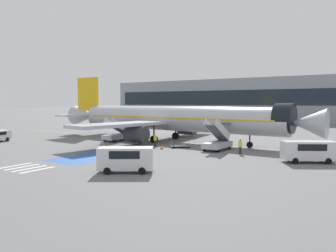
# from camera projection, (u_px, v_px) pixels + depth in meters

# --- Properties ---
(ground_plane) EXTENTS (600.00, 600.00, 0.00)m
(ground_plane) POSITION_uv_depth(u_px,v_px,m) (180.00, 142.00, 50.40)
(ground_plane) COLOR slate
(apron_leadline_yellow) EXTENTS (79.34, 1.60, 0.01)m
(apron_leadline_yellow) POSITION_uv_depth(u_px,v_px,m) (174.00, 142.00, 51.57)
(apron_leadline_yellow) COLOR gold
(apron_leadline_yellow) RESTS_ON ground_plane
(apron_stand_patch_blue) EXTENTS (5.48, 12.82, 0.01)m
(apron_stand_patch_blue) POSITION_uv_depth(u_px,v_px,m) (103.00, 155.00, 38.65)
(apron_stand_patch_blue) COLOR #2856A8
(apron_stand_patch_blue) RESTS_ON ground_plane
(apron_walkway_bar_0) EXTENTS (0.44, 3.60, 0.01)m
(apron_walkway_bar_0) POSITION_uv_depth(u_px,v_px,m) (15.00, 166.00, 32.02)
(apron_walkway_bar_0) COLOR silver
(apron_walkway_bar_0) RESTS_ON ground_plane
(apron_walkway_bar_1) EXTENTS (0.44, 3.60, 0.01)m
(apron_walkway_bar_1) POSITION_uv_depth(u_px,v_px,m) (22.00, 167.00, 31.35)
(apron_walkway_bar_1) COLOR silver
(apron_walkway_bar_1) RESTS_ON ground_plane
(apron_walkway_bar_2) EXTENTS (0.44, 3.60, 0.01)m
(apron_walkway_bar_2) POSITION_uv_depth(u_px,v_px,m) (30.00, 168.00, 30.69)
(apron_walkway_bar_2) COLOR silver
(apron_walkway_bar_2) RESTS_ON ground_plane
(apron_walkway_bar_3) EXTENTS (0.44, 3.60, 0.01)m
(apron_walkway_bar_3) POSITION_uv_depth(u_px,v_px,m) (38.00, 170.00, 30.03)
(apron_walkway_bar_3) COLOR silver
(apron_walkway_bar_3) RESTS_ON ground_plane
(airliner) EXTENTS (45.36, 32.94, 10.84)m
(airliner) POSITION_uv_depth(u_px,v_px,m) (171.00, 119.00, 51.67)
(airliner) COLOR #B7BCC4
(airliner) RESTS_ON ground_plane
(boarding_stairs_forward) EXTENTS (2.28, 5.26, 4.22)m
(boarding_stairs_forward) POSITION_uv_depth(u_px,v_px,m) (217.00, 142.00, 42.32)
(boarding_stairs_forward) COLOR #ADB2BA
(boarding_stairs_forward) RESTS_ON ground_plane
(boarding_stairs_aft) EXTENTS (2.28, 5.26, 3.81)m
(boarding_stairs_aft) POSITION_uv_depth(u_px,v_px,m) (117.00, 135.00, 52.35)
(boarding_stairs_aft) COLOR #ADB2BA
(boarding_stairs_aft) RESTS_ON ground_plane
(fuel_tanker) EXTENTS (9.38, 2.80, 3.49)m
(fuel_tanker) POSITION_uv_depth(u_px,v_px,m) (195.00, 121.00, 75.14)
(fuel_tanker) COLOR #38383D
(fuel_tanker) RESTS_ON ground_plane
(service_van_0) EXTENTS (4.99, 4.19, 2.24)m
(service_van_0) POSITION_uv_depth(u_px,v_px,m) (126.00, 158.00, 28.84)
(service_van_0) COLOR silver
(service_van_0) RESTS_ON ground_plane
(service_van_1) EXTENTS (5.47, 4.36, 2.22)m
(service_van_1) POSITION_uv_depth(u_px,v_px,m) (309.00, 150.00, 33.55)
(service_van_1) COLOR silver
(service_van_1) RESTS_ON ground_plane
(baggage_cart) EXTENTS (2.96, 2.82, 0.87)m
(baggage_cart) POSITION_uv_depth(u_px,v_px,m) (180.00, 146.00, 44.73)
(baggage_cart) COLOR gray
(baggage_cart) RESTS_ON ground_plane
(ground_crew_0) EXTENTS (0.43, 0.49, 1.79)m
(ground_crew_0) POSITION_uv_depth(u_px,v_px,m) (140.00, 137.00, 48.28)
(ground_crew_0) COLOR black
(ground_crew_0) RESTS_ON ground_plane
(ground_crew_1) EXTENTS (0.42, 0.49, 1.80)m
(ground_crew_1) POSITION_uv_depth(u_px,v_px,m) (155.00, 139.00, 45.58)
(ground_crew_1) COLOR #2D2D33
(ground_crew_1) RESTS_ON ground_plane
(ground_crew_2) EXTENTS (0.47, 0.46, 1.81)m
(ground_crew_2) POSITION_uv_depth(u_px,v_px,m) (240.00, 146.00, 38.99)
(ground_crew_2) COLOR #2D2D33
(ground_crew_2) RESTS_ON ground_plane
(traffic_cone_0) EXTENTS (0.56, 0.56, 0.62)m
(traffic_cone_0) POSITION_uv_depth(u_px,v_px,m) (101.00, 144.00, 45.92)
(traffic_cone_0) COLOR orange
(traffic_cone_0) RESTS_ON ground_plane
(traffic_cone_1) EXTENTS (0.48, 0.48, 0.53)m
(traffic_cone_1) POSITION_uv_depth(u_px,v_px,m) (162.00, 147.00, 43.28)
(traffic_cone_1) COLOR orange
(traffic_cone_1) RESTS_ON ground_plane
(terminal_building) EXTENTS (125.31, 12.10, 13.89)m
(terminal_building) POSITION_uv_depth(u_px,v_px,m) (282.00, 100.00, 103.57)
(terminal_building) COLOR #89939E
(terminal_building) RESTS_ON ground_plane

